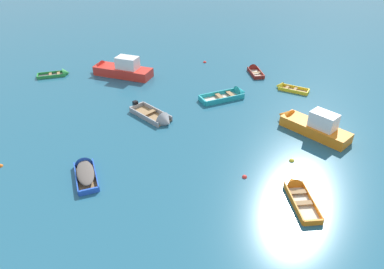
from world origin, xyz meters
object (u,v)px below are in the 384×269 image
object	(u,v)px
rowboat_grey_distant_center	(159,119)
rowboat_blue_back_row_right	(85,170)
rowboat_maroon_far_left	(254,70)
mooring_buoy_near_foreground	(205,62)
mooring_buoy_central	(244,177)
mooring_buoy_trailing	(292,161)
rowboat_green_far_right	(61,74)
rowboat_orange_outer_right	(296,190)
motor_launch_orange_cluster_outer	(311,125)
rowboat_yellow_midfield_left	(285,88)
rowboat_turquoise_near_camera	(233,95)
motor_launch_red_foreground_center	(119,69)
mooring_buoy_between_boats_right	(1,166)

from	to	relation	value
rowboat_grey_distant_center	rowboat_blue_back_row_right	xyz separation A→B (m)	(-3.99, -6.48, 0.08)
rowboat_grey_distant_center	rowboat_maroon_far_left	world-z (taller)	rowboat_grey_distant_center
mooring_buoy_near_foreground	mooring_buoy_central	size ratio (longest dim) A/B	1.13
rowboat_maroon_far_left	mooring_buoy_trailing	xyz separation A→B (m)	(0.34, -15.25, -0.16)
rowboat_green_far_right	rowboat_blue_back_row_right	distance (m)	16.88
rowboat_orange_outer_right	motor_launch_orange_cluster_outer	distance (m)	7.18
rowboat_green_far_right	rowboat_yellow_midfield_left	world-z (taller)	rowboat_green_far_right
rowboat_yellow_midfield_left	rowboat_turquoise_near_camera	size ratio (longest dim) A/B	0.68
rowboat_blue_back_row_right	mooring_buoy_central	distance (m)	9.80
rowboat_orange_outer_right	mooring_buoy_trailing	xyz separation A→B (m)	(0.45, 3.05, -0.16)
rowboat_grey_distant_center	motor_launch_red_foreground_center	world-z (taller)	motor_launch_red_foreground_center
rowboat_maroon_far_left	mooring_buoy_trailing	distance (m)	15.26
rowboat_orange_outer_right	mooring_buoy_between_boats_right	world-z (taller)	rowboat_orange_outer_right
rowboat_green_far_right	motor_launch_orange_cluster_outer	world-z (taller)	motor_launch_orange_cluster_outer
rowboat_grey_distant_center	mooring_buoy_near_foreground	size ratio (longest dim) A/B	11.08
mooring_buoy_near_foreground	mooring_buoy_trailing	size ratio (longest dim) A/B	1.06
rowboat_blue_back_row_right	motor_launch_orange_cluster_outer	xyz separation A→B (m)	(15.20, 4.98, 0.33)
rowboat_blue_back_row_right	rowboat_green_far_right	bearing A→B (deg)	112.94
rowboat_turquoise_near_camera	mooring_buoy_near_foreground	distance (m)	8.67
mooring_buoy_near_foreground	rowboat_yellow_midfield_left	bearing A→B (deg)	-43.22
rowboat_yellow_midfield_left	rowboat_green_far_right	bearing A→B (deg)	171.70
rowboat_orange_outer_right	rowboat_yellow_midfield_left	bearing A→B (deg)	80.30
motor_launch_red_foreground_center	rowboat_green_far_right	distance (m)	5.89
mooring_buoy_trailing	rowboat_turquoise_near_camera	bearing A→B (deg)	107.45
motor_launch_red_foreground_center	rowboat_turquoise_near_camera	distance (m)	11.82
rowboat_orange_outer_right	mooring_buoy_between_boats_right	bearing A→B (deg)	172.69
rowboat_orange_outer_right	mooring_buoy_between_boats_right	xyz separation A→B (m)	(-18.17, 2.33, -0.16)
motor_launch_red_foreground_center	rowboat_maroon_far_left	distance (m)	13.47
mooring_buoy_near_foreground	rowboat_green_far_right	bearing A→B (deg)	-165.94
rowboat_grey_distant_center	mooring_buoy_central	distance (m)	8.95
mooring_buoy_near_foreground	mooring_buoy_trailing	bearing A→B (deg)	-73.61
mooring_buoy_central	mooring_buoy_between_boats_right	bearing A→B (deg)	176.36
rowboat_maroon_far_left	motor_launch_orange_cluster_outer	bearing A→B (deg)	-77.89
motor_launch_red_foreground_center	rowboat_blue_back_row_right	size ratio (longest dim) A/B	1.86
rowboat_green_far_right	mooring_buoy_near_foreground	world-z (taller)	rowboat_green_far_right
motor_launch_red_foreground_center	mooring_buoy_central	distance (m)	19.07
motor_launch_red_foreground_center	rowboat_maroon_far_left	xyz separation A→B (m)	(13.42, 1.05, -0.49)
rowboat_maroon_far_left	mooring_buoy_central	distance (m)	17.20
rowboat_green_far_right	rowboat_turquoise_near_camera	bearing A→B (deg)	-15.95
rowboat_grey_distant_center	mooring_buoy_between_boats_right	world-z (taller)	rowboat_grey_distant_center
rowboat_yellow_midfield_left	rowboat_grey_distant_center	bearing A→B (deg)	-151.75
rowboat_turquoise_near_camera	rowboat_green_far_right	bearing A→B (deg)	164.05
rowboat_grey_distant_center	motor_launch_orange_cluster_outer	xyz separation A→B (m)	(11.22, -1.50, 0.41)
motor_launch_orange_cluster_outer	mooring_buoy_central	size ratio (longest dim) A/B	16.36
rowboat_green_far_right	rowboat_maroon_far_left	world-z (taller)	rowboat_maroon_far_left
rowboat_green_far_right	motor_launch_red_foreground_center	bearing A→B (deg)	0.25
motor_launch_orange_cluster_outer	mooring_buoy_central	world-z (taller)	motor_launch_orange_cluster_outer
rowboat_turquoise_near_camera	mooring_buoy_trailing	bearing A→B (deg)	-72.55
motor_launch_orange_cluster_outer	mooring_buoy_between_boats_right	xyz separation A→B (m)	(-20.78, -4.34, -0.61)
motor_launch_red_foreground_center	rowboat_turquoise_near_camera	world-z (taller)	motor_launch_red_foreground_center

